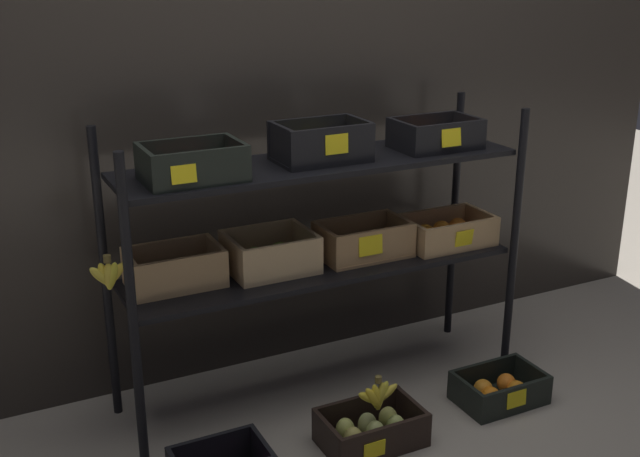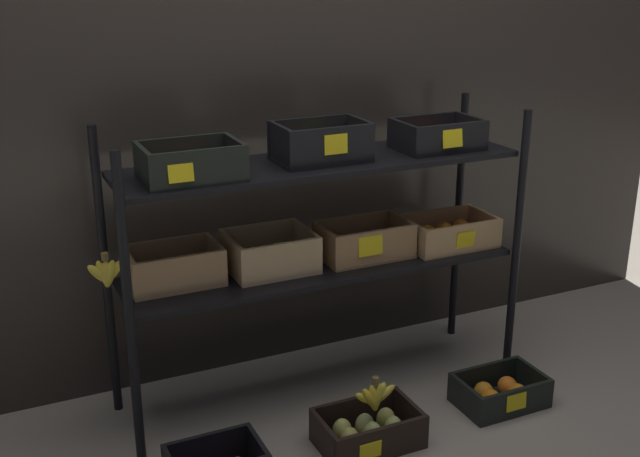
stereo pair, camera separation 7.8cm
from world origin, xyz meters
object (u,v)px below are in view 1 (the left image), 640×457
at_px(crate_ground_orange, 499,390).
at_px(crate_ground_pear, 371,430).
at_px(display_rack, 321,217).
at_px(banana_bunch_loose, 378,396).

bearing_deg(crate_ground_orange, crate_ground_pear, -177.93).
distance_m(display_rack, crate_ground_pear, 0.78).
bearing_deg(crate_ground_orange, display_rack, 146.86).
bearing_deg(crate_ground_orange, banana_bunch_loose, -177.48).
relative_size(display_rack, banana_bunch_loose, 9.51).
bearing_deg(banana_bunch_loose, crate_ground_orange, 2.52).
bearing_deg(display_rack, banana_bunch_loose, -87.14).
xyz_separation_m(crate_ground_pear, crate_ground_orange, (0.58, 0.02, -0.01)).
height_order(crate_ground_orange, banana_bunch_loose, banana_bunch_loose).
xyz_separation_m(display_rack, crate_ground_pear, (-0.00, -0.40, -0.67)).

